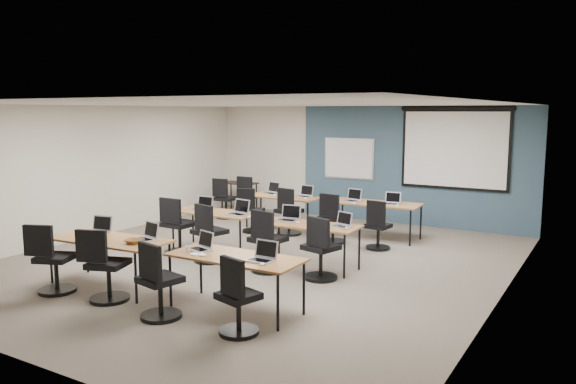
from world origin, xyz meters
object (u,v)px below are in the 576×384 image
Objects in this scene: task_chair_3 at (237,303)px; laptop_9 at (305,194)px; training_table_back_left at (283,198)px; task_chair_4 at (178,231)px; laptop_8 at (272,191)px; task_chair_2 at (158,287)px; utility_table at (239,186)px; whiteboard at (349,159)px; task_chair_0 at (52,264)px; laptop_1 at (147,235)px; projector_screen at (455,144)px; laptop_11 at (392,201)px; laptop_0 at (98,229)px; task_chair_11 at (377,229)px; laptop_2 at (202,245)px; task_chair_7 at (320,254)px; spare_chair_a at (248,200)px; laptop_3 at (263,256)px; spare_chair_b at (225,202)px; training_table_mid_right at (310,227)px; training_table_front_right at (235,259)px; training_table_mid_left at (215,214)px; laptop_6 at (289,217)px; training_table_front_left at (108,241)px; laptop_7 at (342,223)px; task_chair_6 at (267,246)px; task_chair_10 at (332,223)px; laptop_10 at (353,198)px; task_chair_9 at (288,215)px; task_chair_5 at (208,238)px; laptop_5 at (239,211)px; task_chair_8 at (251,214)px.

laptop_9 is (-2.17, 5.53, 0.40)m from task_chair_3.
training_table_back_left is 0.50m from laptop_9.
laptop_8 is at bearing 89.75° from task_chair_4.
utility_table is at bearing 130.61° from task_chair_2.
whiteboard is 7.50m from task_chair_0.
laptop_9 is at bearing 103.20° from laptop_1.
projector_screen is 5.52m from utility_table.
laptop_1 is 5.18m from laptop_11.
task_chair_11 is (3.00, 3.95, -0.41)m from laptop_0.
laptop_11 is (0.89, 4.85, -0.00)m from laptop_2.
task_chair_0 is 2.27m from laptop_2.
task_chair_7 is at bearing 79.16° from laptop_2.
spare_chair_a is (-1.00, 3.70, -0.02)m from task_chair_4.
laptop_3 is 6.71m from spare_chair_b.
spare_chair_a is at bearing 133.84° from training_table_mid_right.
training_table_mid_left is at bearing 131.82° from training_table_front_right.
laptop_0 reaches higher than spare_chair_b.
training_table_front_left is at bearing -131.09° from laptop_6.
training_table_front_left is 3.62m from laptop_7.
laptop_7 is at bearing -25.72° from laptop_8.
task_chair_6 reaches higher than training_table_mid_right.
laptop_3 is at bearing -70.93° from task_chair_10.
training_table_front_left is 4.85m from training_table_back_left.
laptop_8 is 1.04× the size of laptop_10.
task_chair_9 is at bearing -140.50° from projector_screen.
laptop_0 is at bearing -80.29° from spare_chair_b.
training_table_front_right is at bearing -53.81° from utility_table.
laptop_9 is 2.84m from utility_table.
task_chair_5 is at bearing -101.40° from laptop_10.
whiteboard reaches higher than training_table_front_right.
task_chair_11 is (1.78, -2.57, -1.06)m from whiteboard.
training_table_back_left is 2.36m from laptop_5.
task_chair_0 is at bearing -125.37° from task_chair_7.
laptop_5 is 3.69m from spare_chair_a.
training_table_front_right is at bearing -56.12° from task_chair_9.
task_chair_7 is 5.45m from spare_chair_a.
training_table_front_left is 1.69m from task_chair_2.
task_chair_2 is 1.00× the size of task_chair_10.
laptop_9 is 0.33× the size of task_chair_10.
task_chair_7 is (0.48, -0.54, -0.27)m from training_table_mid_right.
spare_chair_a is (-2.20, -1.05, -1.03)m from whiteboard.
whiteboard is 1.21× the size of task_chair_4.
task_chair_2 is 1.00× the size of task_chair_7.
task_chair_7 is (0.97, 2.50, 0.00)m from task_chair_2.
task_chair_7 reaches higher than laptop_7.
task_chair_8 is (-3.03, 4.71, 0.00)m from task_chair_3.
task_chair_2 is 6.93m from spare_chair_a.
laptop_1 is at bearing -113.97° from laptop_7.
laptop_11 is (0.46, 2.61, 0.11)m from training_table_mid_right.
task_chair_9 reaches higher than laptop_2.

